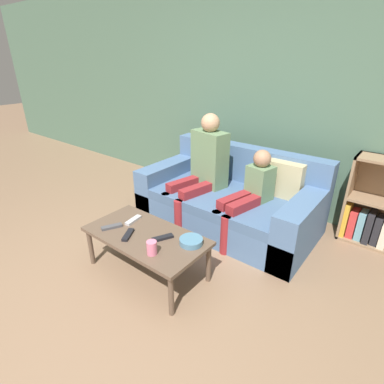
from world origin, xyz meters
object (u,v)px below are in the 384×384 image
Objects in this scene: tv_remote_3 at (128,235)px; tv_remote_0 at (133,220)px; tv_remote_2 at (112,227)px; snack_bowl at (191,241)px; couch at (230,201)px; tv_remote_1 at (163,238)px; coffee_table at (146,238)px; person_adult at (204,163)px; person_child at (249,193)px; bookshelf at (377,211)px; cup_near at (152,248)px.

tv_remote_0 is at bearing 98.80° from tv_remote_3.
snack_bowl is (0.66, 0.23, 0.01)m from tv_remote_2.
couch is 1.11m from tv_remote_1.
tv_remote_0 and tv_remote_2 have the same top height.
person_adult is at bearing 100.31° from coffee_table.
person_child is 5.10× the size of tv_remote_2.
person_adult is 6.61× the size of tv_remote_0.
bookshelf is at bearing 72.88° from tv_remote_2.
person_adult reaches higher than cup_near.
couch is at bearing 51.87° from tv_remote_3.
couch is 1.31m from tv_remote_2.
tv_remote_0 is at bearing 161.19° from coffee_table.
couch is at bearing 27.47° from person_adult.
person_child is 1.29m from tv_remote_2.
bookshelf reaches higher than cup_near.
tv_remote_2 is 0.70m from snack_bowl.
bookshelf is 4.94× the size of tv_remote_1.
tv_remote_3 is (-0.09, -0.10, 0.05)m from coffee_table.
tv_remote_3 is at bearing -124.25° from tv_remote_1.
bookshelf is 2.17m from cup_near.
tv_remote_2 is (-0.52, 0.04, -0.04)m from cup_near.
tv_remote_1 is at bearing -87.25° from couch.
tv_remote_3 is (-1.48, -1.79, 0.04)m from bookshelf.
couch is at bearing 84.94° from coffee_table.
tv_remote_3 is (0.20, 0.00, 0.00)m from tv_remote_2.
person_adult is 1.01m from tv_remote_0.
tv_remote_0 is at bearing 99.15° from tv_remote_2.
snack_bowl is (0.61, 0.04, 0.01)m from tv_remote_0.
cup_near is 0.59× the size of tv_remote_0.
snack_bowl reaches higher than tv_remote_1.
person_adult reaches higher than coffee_table.
bookshelf reaches higher than tv_remote_0.
bookshelf is 4.99× the size of tv_remote_3.
tv_remote_1 is 1.01× the size of tv_remote_3.
couch is 1.40m from bookshelf.
couch is 10.50× the size of tv_remote_2.
snack_bowl is at bearing 62.30° from cup_near.
coffee_table is (-1.39, -1.68, -0.01)m from bookshelf.
snack_bowl is (0.46, 0.23, 0.01)m from tv_remote_3.
tv_remote_3 is (-0.25, -0.14, 0.00)m from tv_remote_1.
tv_remote_3 is (0.14, -0.18, 0.00)m from tv_remote_0.
bookshelf is 1.23m from person_child.
tv_remote_1 is at bearing -15.27° from tv_remote_0.
couch is 10.50× the size of tv_remote_1.
tv_remote_1 is 0.28m from tv_remote_3.
tv_remote_2 is at bearing 175.11° from cup_near.
tv_remote_0 is 0.23m from tv_remote_3.
cup_near is at bearing -84.45° from couch.
couch is 1.79× the size of coffee_table.
snack_bowl is at bearing 45.29° from tv_remote_2.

